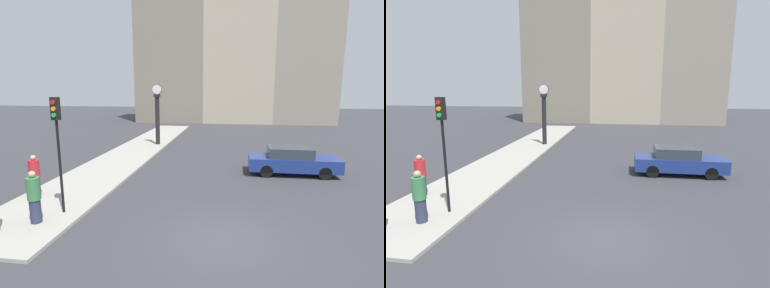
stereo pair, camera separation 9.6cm
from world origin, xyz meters
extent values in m
plane|color=#38383D|center=(0.00, 0.00, 0.00)|extent=(120.00, 120.00, 0.00)
cube|color=#A39E93|center=(-6.59, 11.70, 0.06)|extent=(3.42, 27.40, 0.12)
cube|color=gray|center=(-8.03, 31.34, 9.19)|extent=(8.75, 5.00, 18.38)
cube|color=#B7A88E|center=(0.60, 31.34, 8.36)|extent=(8.52, 5.00, 16.71)
cube|color=gray|center=(8.63, 31.34, 9.78)|extent=(7.55, 5.00, 19.56)
cube|color=navy|center=(3.36, 7.42, 0.60)|extent=(4.53, 1.73, 0.66)
cube|color=#2D3842|center=(3.17, 7.42, 1.19)|extent=(2.18, 1.56, 0.52)
cylinder|color=black|center=(4.76, 8.17, 0.32)|extent=(0.63, 0.22, 0.63)
cylinder|color=black|center=(4.76, 6.66, 0.32)|extent=(0.63, 0.22, 0.63)
cylinder|color=black|center=(1.95, 8.17, 0.32)|extent=(0.63, 0.22, 0.63)
cylinder|color=black|center=(1.95, 6.66, 0.32)|extent=(0.63, 0.22, 0.63)
cylinder|color=black|center=(-5.63, 0.96, 1.76)|extent=(0.09, 0.09, 3.28)
cube|color=black|center=(-5.63, 0.96, 3.78)|extent=(0.26, 0.20, 0.76)
cylinder|color=red|center=(-5.63, 0.84, 3.99)|extent=(0.15, 0.04, 0.15)
cylinder|color=orange|center=(-5.63, 0.84, 3.78)|extent=(0.15, 0.04, 0.15)
cylinder|color=green|center=(-5.63, 0.84, 3.57)|extent=(0.15, 0.04, 0.15)
cylinder|color=black|center=(-5.60, 14.09, 1.95)|extent=(0.33, 0.33, 3.66)
cube|color=black|center=(-5.60, 14.09, 3.87)|extent=(0.43, 0.43, 0.20)
cylinder|color=black|center=(-5.60, 14.09, 4.33)|extent=(0.76, 0.04, 0.76)
cylinder|color=white|center=(-5.60, 14.09, 4.33)|extent=(0.71, 0.06, 0.71)
cylinder|color=#2D334C|center=(-6.06, 0.06, 0.51)|extent=(0.35, 0.35, 0.79)
cylinder|color=#387A47|center=(-6.06, 0.06, 1.27)|extent=(0.41, 0.41, 0.74)
sphere|color=tan|center=(-6.06, 0.06, 1.75)|extent=(0.22, 0.22, 0.22)
cylinder|color=#2D334C|center=(-7.68, 2.35, 0.50)|extent=(0.36, 0.36, 0.77)
cylinder|color=red|center=(-7.68, 2.35, 1.24)|extent=(0.42, 0.42, 0.72)
sphere|color=tan|center=(-7.68, 2.35, 1.70)|extent=(0.21, 0.21, 0.21)
camera|label=1|loc=(0.29, -8.30, 4.47)|focal=28.00mm
camera|label=2|loc=(0.39, -8.28, 4.47)|focal=28.00mm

